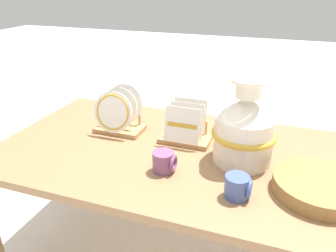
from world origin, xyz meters
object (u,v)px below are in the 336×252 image
at_px(ceramic_vase, 244,128).
at_px(mug_cobalt_glaze, 238,187).
at_px(dish_rack_square_plates, 186,131).
at_px(dish_rack_round_plates, 118,117).
at_px(wicker_charger_stack, 320,187).
at_px(mug_plum_glaze, 164,162).

height_order(ceramic_vase, mug_cobalt_glaze, ceramic_vase).
bearing_deg(dish_rack_square_plates, dish_rack_round_plates, -177.82).
relative_size(ceramic_vase, mug_cobalt_glaze, 3.87).
distance_m(ceramic_vase, wicker_charger_stack, 0.34).
height_order(ceramic_vase, wicker_charger_stack, ceramic_vase).
relative_size(ceramic_vase, wicker_charger_stack, 1.11).
bearing_deg(ceramic_vase, mug_cobalt_glaze, -84.93).
bearing_deg(dish_rack_square_plates, mug_plum_glaze, -90.66).
distance_m(wicker_charger_stack, mug_cobalt_glaze, 0.29).
bearing_deg(dish_rack_square_plates, ceramic_vase, -19.19).
height_order(dish_rack_round_plates, mug_cobalt_glaze, dish_rack_round_plates).
bearing_deg(wicker_charger_stack, dish_rack_round_plates, 166.33).
height_order(dish_rack_square_plates, mug_cobalt_glaze, dish_rack_square_plates).
xyz_separation_m(wicker_charger_stack, mug_cobalt_glaze, (-0.26, -0.12, 0.01)).
bearing_deg(ceramic_vase, dish_rack_round_plates, 172.39).
bearing_deg(mug_cobalt_glaze, dish_rack_square_plates, 129.99).
bearing_deg(dish_rack_square_plates, wicker_charger_stack, -22.41).
relative_size(ceramic_vase, dish_rack_square_plates, 1.55).
bearing_deg(dish_rack_square_plates, mug_cobalt_glaze, -50.01).
distance_m(mug_plum_glaze, mug_cobalt_glaze, 0.30).
bearing_deg(ceramic_vase, wicker_charger_stack, -25.28).
xyz_separation_m(dish_rack_round_plates, wicker_charger_stack, (0.88, -0.22, -0.05)).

